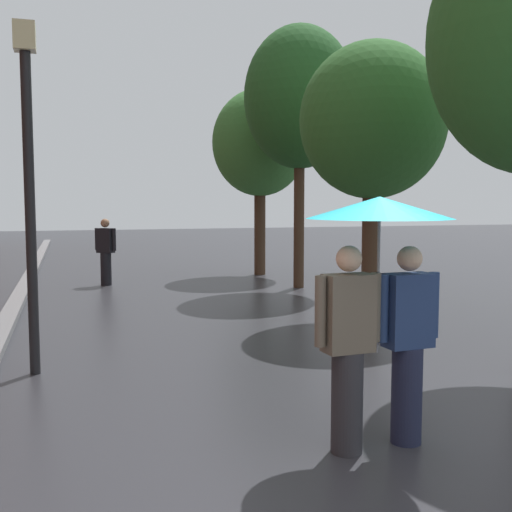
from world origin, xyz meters
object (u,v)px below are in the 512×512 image
street_tree_2 (300,98)px  couple_under_umbrella (379,277)px  street_tree_1 (373,122)px  pedestrian_walking_midground (106,251)px  street_tree_3 (260,144)px  street_lamp_post (29,171)px

street_tree_2 → couple_under_umbrella: 9.97m
street_tree_1 → couple_under_umbrella: size_ratio=2.27×
street_tree_1 → street_tree_2: (0.18, 3.96, 1.02)m
street_tree_1 → pedestrian_walking_midground: size_ratio=2.94×
street_tree_3 → street_tree_1: bearing=-90.5°
street_tree_2 → street_tree_1: bearing=-92.5°
pedestrian_walking_midground → couple_under_umbrella: bearing=-81.7°
couple_under_umbrella → street_lamp_post: street_lamp_post is taller
street_tree_1 → street_tree_2: size_ratio=0.78×
street_lamp_post → pedestrian_walking_midground: size_ratio=2.52×
street_lamp_post → pedestrian_walking_midground: 7.92m
street_tree_2 → street_tree_3: street_tree_2 is taller
street_tree_1 → street_lamp_post: street_tree_1 is taller
street_tree_3 → street_lamp_post: (-5.49, -8.69, -1.20)m
street_tree_1 → couple_under_umbrella: (-2.58, -5.14, -1.95)m
street_tree_3 → pedestrian_walking_midground: bearing=-166.3°
couple_under_umbrella → pedestrian_walking_midground: bearing=98.3°
street_tree_3 → street_lamp_post: 10.35m
street_tree_2 → street_tree_3: (-0.12, 2.73, -0.80)m
street_tree_3 → street_lamp_post: street_tree_3 is taller
street_tree_3 → street_lamp_post: size_ratio=1.25×
street_tree_2 → street_lamp_post: (-5.60, -5.96, -2.01)m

